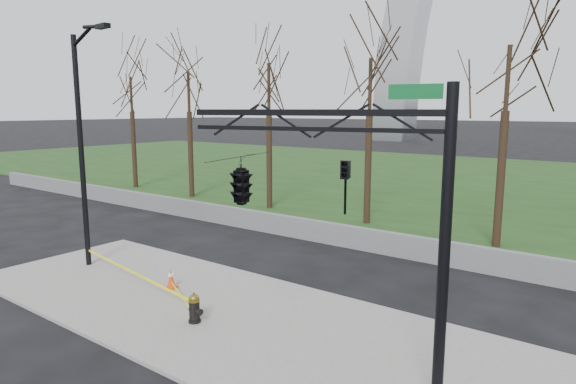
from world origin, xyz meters
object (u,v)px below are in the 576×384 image
Objects in this scene: traffic_cone at (171,279)px; traffic_signal_mast at (275,183)px; street_light at (83,135)px; fire_hydrant at (195,309)px.

traffic_cone is 7.17m from traffic_signal_mast.
street_light is 9.93m from traffic_signal_mast.
traffic_signal_mast is (3.29, -0.79, 3.68)m from fire_hydrant.
street_light is at bearing -176.86° from traffic_cone.
fire_hydrant is 4.99m from traffic_signal_mast.
fire_hydrant is at bearing -3.75° from street_light.
traffic_signal_mast is at bearing -5.12° from street_light.
traffic_cone is (-2.46, 1.30, -0.07)m from fire_hydrant.
traffic_signal_mast is (9.74, -1.87, -0.55)m from street_light.
fire_hydrant is 7.78m from street_light.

